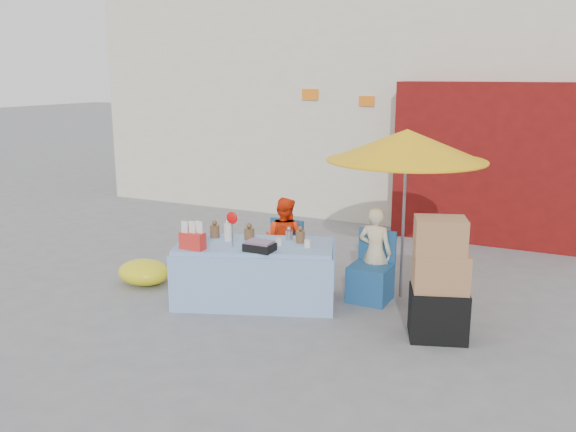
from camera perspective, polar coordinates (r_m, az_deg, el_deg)
The scene contains 10 objects.
ground at distance 7.47m, azimuth -3.67°, elevation -8.27°, with size 80.00×80.00×0.00m, color slate.
backdrop at distance 13.86m, azimuth 14.15°, elevation 14.35°, with size 14.00×8.00×7.80m.
market_table at distance 7.43m, azimuth -3.14°, elevation -5.27°, with size 2.11×1.51×1.16m.
chair_left at distance 8.03m, azimuth -0.78°, elevation -4.75°, with size 0.49×0.48×0.85m.
chair_right at distance 7.58m, azimuth 7.74°, elevation -5.98°, with size 0.49×0.48×0.85m.
vendor_orange at distance 8.05m, azimuth -0.36°, elevation -2.29°, with size 0.56×0.44×1.16m, color #FF360D.
vendor_beige at distance 7.60m, azimuth 8.13°, elevation -3.42°, with size 0.42×0.27×1.14m, color beige.
umbrella at distance 7.40m, azimuth 11.05°, elevation 6.46°, with size 1.90×1.90×2.09m.
box_stack at distance 6.56m, azimuth 13.97°, elevation -6.14°, with size 0.71×0.64×1.30m.
tarp_bundle at distance 8.31m, azimuth -13.31°, elevation -5.14°, with size 0.73×0.58×0.33m, color yellow.
Camera 1 is at (3.46, -6.03, 2.73)m, focal length 38.00 mm.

